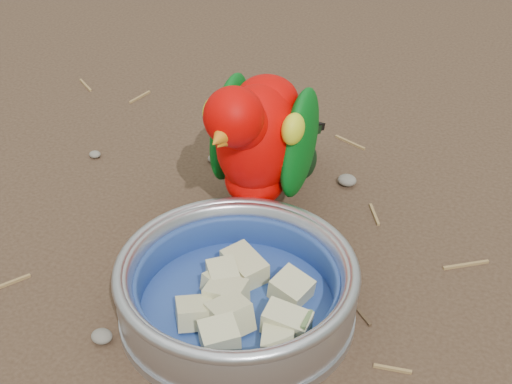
% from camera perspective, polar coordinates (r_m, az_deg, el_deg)
% --- Properties ---
extents(ground, '(60.00, 60.00, 0.00)m').
position_cam_1_polar(ground, '(0.71, -0.90, -13.68)').
color(ground, '#432F21').
extents(food_bowl, '(0.23, 0.23, 0.02)m').
position_cam_1_polar(food_bowl, '(0.76, -1.37, -8.52)').
color(food_bowl, '#B2B2BA').
rests_on(food_bowl, ground).
extents(bowl_wall, '(0.23, 0.23, 0.04)m').
position_cam_1_polar(bowl_wall, '(0.74, -1.40, -6.83)').
color(bowl_wall, '#B2B2BA').
rests_on(bowl_wall, food_bowl).
extents(fruit_wedges, '(0.14, 0.14, 0.03)m').
position_cam_1_polar(fruit_wedges, '(0.74, -1.40, -7.23)').
color(fruit_wedges, beige).
rests_on(fruit_wedges, food_bowl).
extents(lory_parrot, '(0.11, 0.23, 0.19)m').
position_cam_1_polar(lory_parrot, '(0.83, 0.16, 2.97)').
color(lory_parrot, '#CF0200').
rests_on(lory_parrot, ground).
extents(ground_debris, '(0.90, 0.80, 0.01)m').
position_cam_1_polar(ground_debris, '(0.71, 1.80, -13.07)').
color(ground_debris, olive).
rests_on(ground_debris, ground).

